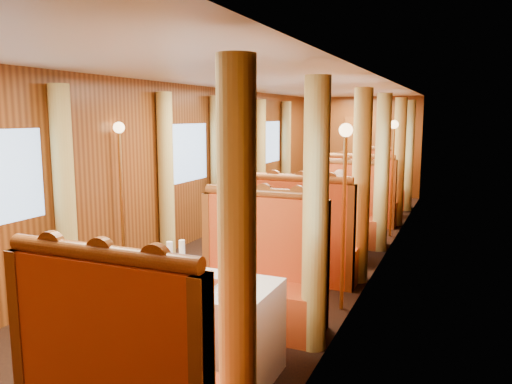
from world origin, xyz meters
The scene contains 45 objects.
floor centered at (0.00, 0.00, 0.00)m, with size 3.00×12.00×0.01m, color black, non-canonical shape.
ceiling centered at (0.00, 0.00, 2.50)m, with size 3.00×12.00×0.01m, color silver, non-canonical shape.
wall_far centered at (0.00, 6.00, 1.25)m, with size 3.00×2.50×0.01m, color brown, non-canonical shape.
wall_left centered at (-1.50, 0.00, 1.25)m, with size 12.00×2.50×0.01m, color brown, non-canonical shape.
wall_right centered at (1.50, 0.00, 1.25)m, with size 12.00×2.50×0.01m, color brown, non-canonical shape.
doorway_far centered at (0.00, 5.97, 1.00)m, with size 0.80×0.04×2.00m, color brown.
table_near centered at (0.75, -3.50, 0.38)m, with size 1.05×0.72×0.75m, color white.
banquette_near_aft centered at (0.75, -2.49, 0.42)m, with size 1.30×0.55×1.34m.
table_mid centered at (0.75, 0.00, 0.38)m, with size 1.05×0.72×0.75m, color white.
banquette_mid_fwd centered at (0.75, -1.01, 0.42)m, with size 1.30×0.55×1.34m.
banquette_mid_aft centered at (0.75, 1.01, 0.42)m, with size 1.30×0.55×1.34m.
table_far centered at (0.75, 3.50, 0.38)m, with size 1.05×0.72×0.75m, color white.
banquette_far_fwd centered at (0.75, 2.49, 0.42)m, with size 1.30×0.55×1.34m.
banquette_far_aft centered at (0.75, 4.51, 0.42)m, with size 1.30×0.55×1.34m.
tea_tray centered at (0.69, -3.56, 0.76)m, with size 0.34×0.26×0.01m, color silver.
teapot_left centered at (0.58, -3.56, 0.81)m, with size 0.15×0.11×0.12m, color silver, non-canonical shape.
teapot_right centered at (0.77, -3.62, 0.81)m, with size 0.15×0.11×0.12m, color silver, non-canonical shape.
teapot_back centered at (0.69, -3.48, 0.81)m, with size 0.15×0.12×0.12m, color silver, non-canonical shape.
fruit_plate centered at (1.01, -3.60, 0.77)m, with size 0.22×0.22×0.05m.
cup_inboard centered at (0.36, -3.40, 0.86)m, with size 0.08×0.08×0.26m.
cup_outboard centered at (0.42, -3.32, 0.86)m, with size 0.08×0.08×0.26m.
rose_vase_mid centered at (0.78, -0.03, 0.93)m, with size 0.06×0.06×0.36m.
rose_vase_far centered at (0.79, 3.47, 0.93)m, with size 0.06×0.06×0.36m.
curtain_left_near_b centered at (-1.38, -2.72, 1.18)m, with size 0.22×0.22×2.35m, color #CDBE69.
window_right_near centered at (1.49, -3.50, 1.45)m, with size 1.20×0.90×0.01m, color #84ADE0, non-canonical shape.
curtain_right_near_a centered at (1.38, -4.28, 1.18)m, with size 0.22×0.22×2.35m, color #CDBE69.
curtain_right_near_b centered at (1.38, -2.72, 1.18)m, with size 0.22×0.22×2.35m, color #CDBE69.
window_left_mid centered at (-1.49, 0.00, 1.45)m, with size 1.20×0.90×0.01m, color #84ADE0, non-canonical shape.
curtain_left_mid_a centered at (-1.38, -0.78, 1.18)m, with size 0.22×0.22×2.35m, color #CDBE69.
curtain_left_mid_b centered at (-1.38, 0.78, 1.18)m, with size 0.22×0.22×2.35m, color #CDBE69.
window_right_mid centered at (1.49, 0.00, 1.45)m, with size 1.20×0.90×0.01m, color #84ADE0, non-canonical shape.
curtain_right_mid_a centered at (1.38, -0.78, 1.18)m, with size 0.22×0.22×2.35m, color #CDBE69.
curtain_right_mid_b centered at (1.38, 0.78, 1.18)m, with size 0.22×0.22×2.35m, color #CDBE69.
window_left_far centered at (-1.49, 3.50, 1.45)m, with size 1.20×0.90×0.01m, color #84ADE0, non-canonical shape.
curtain_left_far_a centered at (-1.38, 2.72, 1.18)m, with size 0.22×0.22×2.35m, color #CDBE69.
curtain_left_far_b centered at (-1.38, 4.28, 1.18)m, with size 0.22×0.22×2.35m, color #CDBE69.
window_right_far centered at (1.49, 3.50, 1.45)m, with size 1.20×0.90×0.01m, color #84ADE0, non-canonical shape.
curtain_right_far_a centered at (1.38, 2.72, 1.18)m, with size 0.22×0.22×2.35m, color #CDBE69.
curtain_right_far_b centered at (1.38, 4.28, 1.18)m, with size 0.22×0.22×2.35m, color #CDBE69.
sconce_left_fore centered at (-1.40, -1.75, 1.38)m, with size 0.14×0.14×1.95m.
sconce_right_fore centered at (1.40, -1.75, 1.38)m, with size 0.14×0.14×1.95m.
sconce_left_aft centered at (-1.40, 1.75, 1.38)m, with size 0.14×0.14×1.95m.
sconce_right_aft centered at (1.40, 1.75, 1.38)m, with size 0.14×0.14×1.95m.
steward centered at (-0.95, 0.50, 0.87)m, with size 0.63×0.42×1.73m, color navy.
passenger centered at (0.75, 0.73, 0.74)m, with size 0.40×0.44×0.76m.
Camera 1 is at (2.54, -6.73, 2.02)m, focal length 35.00 mm.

